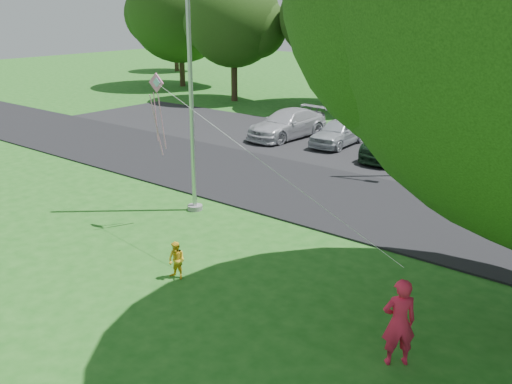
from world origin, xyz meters
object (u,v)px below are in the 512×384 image
Objects in this scene: trash_can at (466,186)px; kite at (163,102)px; flagpole at (191,84)px; child_yellow at (177,260)px; woman at (399,322)px; street_lamp at (421,80)px.

trash_can is 0.09× the size of kite.
child_yellow is (3.19, -3.83, -3.68)m from flagpole.
flagpole is 10.31× the size of child_yellow.
woman reaches higher than child_yellow.
child_yellow is at bearing -41.53° from woman.
flagpole is 9.00m from street_lamp.
trash_can is (6.52, 6.92, -3.73)m from flagpole.
trash_can is 0.49× the size of woman.
kite reaches higher than trash_can.
street_lamp is 6.57× the size of child_yellow.
kite is (0.55, -1.67, -0.29)m from flagpole.
woman is at bearing -76.65° from trash_can.
street_lamp is 4.33m from trash_can.
flagpole is at bearing -129.79° from street_lamp.
child_yellow is (-0.88, -11.85, -3.34)m from street_lamp.
child_yellow is at bearing -50.19° from flagpole.
street_lamp is at bearing 63.08° from flagpole.
street_lamp is 3.59× the size of woman.
street_lamp is (4.07, 8.02, -0.34)m from flagpole.
kite reaches higher than child_yellow.
street_lamp reaches higher than kite.
flagpole is 1.57× the size of street_lamp.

